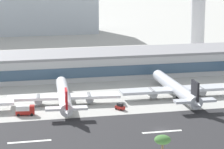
% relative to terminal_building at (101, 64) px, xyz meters
% --- Properties ---
extents(ground_plane, '(1400.00, 1400.00, 0.00)m').
position_rel_terminal_building_xyz_m(ground_plane, '(2.02, -77.14, -5.13)').
color(ground_plane, '#A8A8A3').
extents(runway_strip, '(800.00, 38.50, 0.08)m').
position_rel_terminal_building_xyz_m(runway_strip, '(2.02, -79.37, -5.09)').
color(runway_strip, '#262628').
rests_on(runway_strip, ground_plane).
extents(runway_centreline_dash_3, '(12.00, 1.20, 0.01)m').
position_rel_terminal_building_xyz_m(runway_centreline_dash_3, '(-36.76, -79.37, -5.05)').
color(runway_centreline_dash_3, white).
rests_on(runway_centreline_dash_3, runway_strip).
extents(runway_centreline_dash_4, '(12.00, 1.20, 0.01)m').
position_rel_terminal_building_xyz_m(runway_centreline_dash_4, '(1.44, -79.37, -5.05)').
color(runway_centreline_dash_4, white).
rests_on(runway_centreline_dash_4, runway_strip).
extents(terminal_building, '(142.99, 24.67, 10.26)m').
position_rel_terminal_building_xyz_m(terminal_building, '(0.00, 0.00, 0.00)').
color(terminal_building, '#B7BABC').
rests_on(terminal_building, ground_plane).
extents(control_tower, '(14.39, 14.39, 36.43)m').
position_rel_terminal_building_xyz_m(control_tower, '(62.34, 46.26, 17.13)').
color(control_tower, silver).
rests_on(control_tower, ground_plane).
extents(airliner_red_tail_gate_1, '(39.05, 46.15, 9.64)m').
position_rel_terminal_building_xyz_m(airliner_red_tail_gate_1, '(-22.16, -43.91, -2.06)').
color(airliner_red_tail_gate_1, white).
rests_on(airliner_red_tail_gate_1, ground_plane).
extents(airliner_black_tail_gate_2, '(40.77, 49.53, 10.34)m').
position_rel_terminal_building_xyz_m(airliner_black_tail_gate_2, '(18.64, -43.86, -1.84)').
color(airliner_black_tail_gate_2, silver).
rests_on(airliner_black_tail_gate_2, ground_plane).
extents(service_baggage_tug_0, '(3.17, 3.54, 2.20)m').
position_rel_terminal_building_xyz_m(service_baggage_tug_0, '(-4.86, -54.01, -4.09)').
color(service_baggage_tug_0, '#B2231E').
rests_on(service_baggage_tug_0, ground_plane).
extents(service_box_truck_1, '(6.24, 3.26, 3.25)m').
position_rel_terminal_building_xyz_m(service_box_truck_1, '(-36.02, -53.28, -3.35)').
color(service_box_truck_1, '#B2231E').
rests_on(service_box_truck_1, ground_plane).
extents(palm_tree_3, '(3.76, 3.76, 10.30)m').
position_rel_terminal_building_xyz_m(palm_tree_3, '(-9.15, -111.31, 3.84)').
color(palm_tree_3, brown).
rests_on(palm_tree_3, ground_plane).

